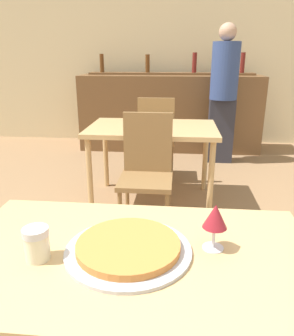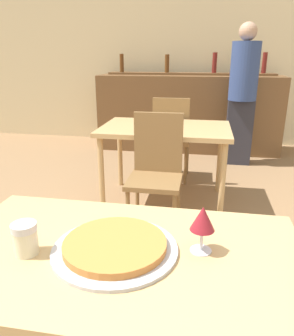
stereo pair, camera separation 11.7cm
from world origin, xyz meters
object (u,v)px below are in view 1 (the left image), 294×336
at_px(pizza_tray, 128,248).
at_px(person_standing, 224,90).
at_px(cheese_shaker, 37,243).
at_px(chair_far_side_front, 147,166).
at_px(wine_glass, 215,217).
at_px(chair_far_side_back, 156,134).

relative_size(pizza_tray, person_standing, 0.24).
bearing_deg(cheese_shaker, chair_far_side_front, 82.86).
bearing_deg(cheese_shaker, wine_glass, 11.42).
relative_size(person_standing, wine_glass, 10.76).
xyz_separation_m(chair_far_side_back, cheese_shaker, (-0.19, -2.63, 0.26)).
bearing_deg(cheese_shaker, pizza_tray, 12.60).
xyz_separation_m(chair_far_side_back, wine_glass, (0.36, -2.52, 0.32)).
height_order(chair_far_side_back, person_standing, person_standing).
bearing_deg(pizza_tray, cheese_shaker, -167.40).
xyz_separation_m(cheese_shaker, person_standing, (0.98, 3.42, 0.14)).
bearing_deg(person_standing, cheese_shaker, -105.95).
distance_m(chair_far_side_back, pizza_tray, 2.58).
bearing_deg(chair_far_side_back, chair_far_side_front, 90.00).
distance_m(pizza_tray, wine_glass, 0.30).
xyz_separation_m(pizza_tray, person_standing, (0.70, 3.35, 0.17)).
distance_m(cheese_shaker, wine_glass, 0.57).
height_order(chair_far_side_front, pizza_tray, chair_far_side_front).
relative_size(chair_far_side_back, pizza_tray, 2.27).
bearing_deg(chair_far_side_back, pizza_tray, 91.86).
distance_m(chair_far_side_front, person_standing, 2.08).
bearing_deg(cheese_shaker, person_standing, 74.05).
height_order(pizza_tray, cheese_shaker, cheese_shaker).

